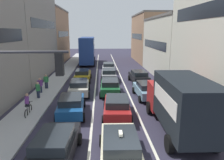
{
  "coord_description": "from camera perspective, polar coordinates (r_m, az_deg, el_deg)",
  "views": [
    {
      "loc": [
        -1.03,
        -7.48,
        6.11
      ],
      "look_at": [
        0.0,
        12.0,
        1.6
      ],
      "focal_mm": 33.61,
      "sensor_mm": 36.0,
      "label": 1
    }
  ],
  "objects": [
    {
      "name": "sidewalk_left",
      "position": [
        28.7,
        -14.35,
        0.46
      ],
      "size": [
        2.6,
        64.0,
        0.14
      ],
      "primitive_type": "cube",
      "color": "#ADADAD",
      "rests_on": "ground"
    },
    {
      "name": "pedestrian_far_sidewalk",
      "position": [
        23.55,
        -17.48,
        -0.26
      ],
      "size": [
        0.54,
        0.34,
        1.66
      ],
      "rotation": [
        0.0,
        0.0,
        4.65
      ],
      "color": "#262D47",
      "rests_on": "ground"
    },
    {
      "name": "sedan_centre_lane_second",
      "position": [
        15.4,
        1.34,
        -7.17
      ],
      "size": [
        2.26,
        4.4,
        1.49
      ],
      "rotation": [
        0.0,
        0.0,
        1.51
      ],
      "color": "#A51E1E",
      "rests_on": "ground"
    },
    {
      "name": "cyclist_on_sidewalk",
      "position": [
        16.71,
        -21.99,
        -6.32
      ],
      "size": [
        0.5,
        1.73,
        1.72
      ],
      "rotation": [
        0.0,
        0.0,
        1.61
      ],
      "color": "black",
      "rests_on": "ground"
    },
    {
      "name": "wagon_right_lane_far",
      "position": [
        25.63,
        7.32,
        0.95
      ],
      "size": [
        2.22,
        4.38,
        1.49
      ],
      "rotation": [
        0.0,
        0.0,
        1.62
      ],
      "color": "black",
      "rests_on": "ground"
    },
    {
      "name": "building_row_right",
      "position": [
        29.57,
        19.05,
        11.38
      ],
      "size": [
        7.2,
        43.9,
        14.07
      ],
      "rotation": [
        0.0,
        0.0,
        -1.57
      ],
      "color": "#9E7556",
      "rests_on": "ground"
    },
    {
      "name": "taxi_centre_lane_front",
      "position": [
        10.35,
        2.25,
        -17.86
      ],
      "size": [
        2.15,
        4.34,
        1.66
      ],
      "rotation": [
        0.0,
        0.0,
        1.55
      ],
      "color": "beige",
      "rests_on": "ground"
    },
    {
      "name": "sedan_right_lane_behind_truck",
      "position": [
        20.02,
        9.38,
        -2.55
      ],
      "size": [
        2.2,
        4.37,
        1.49
      ],
      "rotation": [
        0.0,
        0.0,
        1.61
      ],
      "color": "#759EB7",
      "rests_on": "ground"
    },
    {
      "name": "wagon_left_lane_second",
      "position": [
        16.05,
        -11.05,
        -6.56
      ],
      "size": [
        2.27,
        4.4,
        1.49
      ],
      "rotation": [
        0.0,
        0.0,
        1.63
      ],
      "color": "#194C8C",
      "rests_on": "ground"
    },
    {
      "name": "building_row_left",
      "position": [
        31.33,
        -24.03,
        11.42
      ],
      "size": [
        7.2,
        43.9,
        13.17
      ],
      "rotation": [
        0.0,
        0.0,
        1.57
      ],
      "color": "gray",
      "rests_on": "ground"
    },
    {
      "name": "sedan_centre_lane_fifth",
      "position": [
        32.18,
        -0.93,
        3.51
      ],
      "size": [
        2.21,
        4.37,
        1.49
      ],
      "rotation": [
        0.0,
        0.0,
        1.53
      ],
      "color": "silver",
      "rests_on": "ground"
    },
    {
      "name": "pedestrian_near_kerb",
      "position": [
        20.39,
        -19.51,
        -2.42
      ],
      "size": [
        0.47,
        0.34,
        1.66
      ],
      "rotation": [
        0.0,
        0.0,
        4.13
      ],
      "color": "#262D47",
      "rests_on": "ground"
    },
    {
      "name": "traffic_light_pole",
      "position": [
        8.72,
        -26.02,
        -3.6
      ],
      "size": [
        3.58,
        0.38,
        5.5
      ],
      "color": "#2D2D33",
      "rests_on": "ground"
    },
    {
      "name": "lane_stripe_right",
      "position": [
        28.28,
        2.58,
        0.54
      ],
      "size": [
        0.16,
        60.0,
        0.01
      ],
      "primitive_type": "cube",
      "color": "silver",
      "rests_on": "ground"
    },
    {
      "name": "removalist_box_truck",
      "position": [
        13.42,
        17.86,
        -5.59
      ],
      "size": [
        2.89,
        7.77,
        3.58
      ],
      "rotation": [
        0.0,
        0.0,
        1.54
      ],
      "color": "#A51E1E",
      "rests_on": "ground"
    },
    {
      "name": "hatchback_centre_lane_third",
      "position": [
        20.87,
        -0.54,
        -1.73
      ],
      "size": [
        2.17,
        4.36,
        1.49
      ],
      "rotation": [
        0.0,
        0.0,
        1.54
      ],
      "color": "#19592D",
      "rests_on": "ground"
    },
    {
      "name": "sedan_left_lane_fourth",
      "position": [
        26.58,
        -7.97,
        1.36
      ],
      "size": [
        2.06,
        4.3,
        1.49
      ],
      "rotation": [
        0.0,
        0.0,
        1.57
      ],
      "color": "#B29319",
      "rests_on": "ground"
    },
    {
      "name": "lane_stripe_left",
      "position": [
        28.16,
        -4.32,
        0.46
      ],
      "size": [
        0.16,
        60.0,
        0.01
      ],
      "primitive_type": "cube",
      "color": "silver",
      "rests_on": "ground"
    },
    {
      "name": "sedan_left_lane_front",
      "position": [
        10.81,
        -15.24,
        -16.92
      ],
      "size": [
        2.24,
        4.39,
        1.49
      ],
      "rotation": [
        0.0,
        0.0,
        1.52
      ],
      "color": "black",
      "rests_on": "ground"
    },
    {
      "name": "coupe_centre_lane_fourth",
      "position": [
        26.77,
        -0.88,
        1.57
      ],
      "size": [
        2.12,
        4.33,
        1.49
      ],
      "rotation": [
        0.0,
        0.0,
        1.55
      ],
      "color": "gray",
      "rests_on": "ground"
    },
    {
      "name": "bus_mid_queue_primary",
      "position": [
        40.87,
        -6.69,
        8.33
      ],
      "size": [
        2.94,
        10.54,
        5.06
      ],
      "rotation": [
        0.0,
        0.0,
        1.59
      ],
      "color": "navy",
      "rests_on": "ground"
    },
    {
      "name": "pedestrian_mid_sidewalk",
      "position": [
        22.0,
        -18.99,
        -1.28
      ],
      "size": [
        0.5,
        0.34,
        1.66
      ],
      "rotation": [
        0.0,
        0.0,
        5.15
      ],
      "color": "#262D47",
      "rests_on": "ground"
    },
    {
      "name": "sedan_left_lane_third",
      "position": [
        20.97,
        -8.91,
        -1.82
      ],
      "size": [
        2.21,
        4.37,
        1.49
      ],
      "rotation": [
        0.0,
        0.0,
        1.61
      ],
      "color": "beige",
      "rests_on": "ground"
    }
  ]
}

